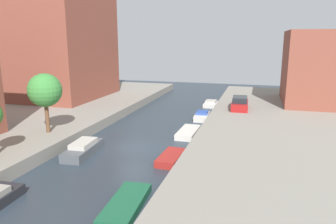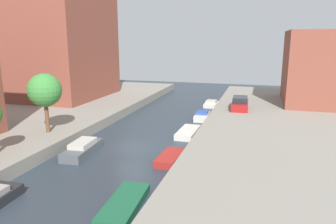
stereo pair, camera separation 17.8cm
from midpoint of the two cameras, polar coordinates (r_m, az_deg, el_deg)
ground_plane at (r=27.12m, az=-6.67°, el=-6.39°), size 84.00×84.00×0.00m
quay_right at (r=25.53m, az=26.50°, el=-7.78°), size 20.00×64.00×1.00m
apartment_tower_far at (r=46.77m, az=-18.75°, el=17.18°), size 10.00×13.49×23.87m
low_block_right at (r=44.26m, az=26.54°, el=7.13°), size 10.00×10.90×8.99m
street_tree_2 at (r=29.00m, az=-21.38°, el=3.60°), size 2.86×2.86×5.14m
parked_car at (r=37.90m, az=12.64°, el=1.48°), size 2.00×4.60×1.47m
moored_boat_left_2 at (r=26.29m, az=-15.17°, el=-6.37°), size 1.94×4.63×1.06m
moored_boat_right_1 at (r=18.02m, az=-7.86°, el=-16.08°), size 1.99×4.60×0.46m
moored_boat_right_2 at (r=24.06m, az=0.32°, el=-8.20°), size 1.61×3.44×0.53m
moored_boat_right_3 at (r=30.38m, az=3.47°, el=-3.66°), size 1.70×4.14×0.54m
moored_boat_right_4 at (r=36.43m, az=5.96°, el=-0.72°), size 1.64×3.29×0.88m
moored_boat_right_5 at (r=43.72m, az=7.58°, el=1.47°), size 1.71×3.09×0.80m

